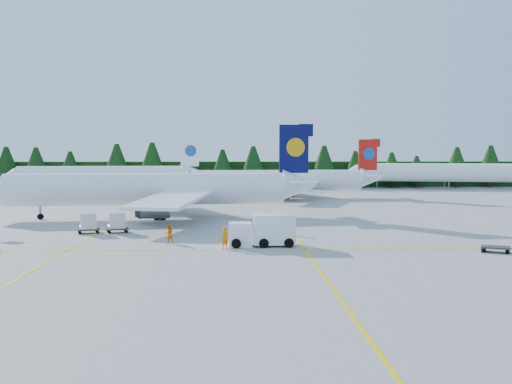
{
  "coord_description": "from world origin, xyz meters",
  "views": [
    {
      "loc": [
        0.09,
        -53.71,
        8.23
      ],
      "look_at": [
        2.61,
        13.85,
        3.5
      ],
      "focal_mm": 40.0,
      "sensor_mm": 36.0,
      "label": 1
    }
  ],
  "objects": [
    {
      "name": "treeline_hedge",
      "position": [
        0.0,
        82.0,
        3.0
      ],
      "size": [
        220.0,
        4.0,
        6.0
      ],
      "primitive_type": "cube",
      "color": "black",
      "rests_on": "ground"
    },
    {
      "name": "airliner_far_left",
      "position": [
        -28.16,
        63.2,
        3.55
      ],
      "size": [
        39.01,
        5.92,
        11.34
      ],
      "rotation": [
        0.0,
        0.0,
        0.06
      ],
      "color": "white",
      "rests_on": "ground"
    },
    {
      "name": "uld_pair",
      "position": [
        -13.42,
        4.62,
        1.14
      ],
      "size": [
        5.44,
        2.65,
        1.7
      ],
      "rotation": [
        0.0,
        0.0,
        0.31
      ],
      "color": "#303426",
      "rests_on": "ground"
    },
    {
      "name": "crew_b",
      "position": [
        -5.89,
        -2.33,
        0.87
      ],
      "size": [
        1.04,
        0.95,
        1.74
      ],
      "primitive_type": "imported",
      "rotation": [
        0.0,
        0.0,
        3.57
      ],
      "color": "orange",
      "rests_on": "ground"
    },
    {
      "name": "taxi_stripe_b",
      "position": [
        6.0,
        20.0,
        0.01
      ],
      "size": [
        0.25,
        120.0,
        0.01
      ],
      "primitive_type": "cube",
      "color": "yellow",
      "rests_on": "ground"
    },
    {
      "name": "crew_c",
      "position": [
        5.21,
        2.75,
        0.85
      ],
      "size": [
        0.68,
        0.82,
        1.69
      ],
      "primitive_type": "imported",
      "rotation": [
        0.0,
        0.0,
        1.24
      ],
      "color": "red",
      "rests_on": "ground"
    },
    {
      "name": "airliner_red",
      "position": [
        6.97,
        48.16,
        3.17
      ],
      "size": [
        36.32,
        29.84,
        10.56
      ],
      "rotation": [
        0.0,
        0.0,
        0.05
      ],
      "color": "white",
      "rests_on": "ground"
    },
    {
      "name": "taxi_stripe_a",
      "position": [
        -14.0,
        20.0,
        0.01
      ],
      "size": [
        0.25,
        120.0,
        0.01
      ],
      "primitive_type": "cube",
      "color": "yellow",
      "rests_on": "ground"
    },
    {
      "name": "crew_a",
      "position": [
        -0.76,
        -5.55,
        0.92
      ],
      "size": [
        0.81,
        0.74,
        1.85
      ],
      "primitive_type": "imported",
      "rotation": [
        0.0,
        0.0,
        0.57
      ],
      "color": "orange",
      "rests_on": "ground"
    },
    {
      "name": "service_truck",
      "position": [
        2.47,
        -4.18,
        1.37
      ],
      "size": [
        5.8,
        2.3,
        2.77
      ],
      "rotation": [
        0.0,
        0.0,
        0.04
      ],
      "color": "white",
      "rests_on": "ground"
    },
    {
      "name": "airliner_far_right",
      "position": [
        44.26,
        72.22,
        3.76
      ],
      "size": [
        40.88,
        11.2,
        11.99
      ],
      "rotation": [
        0.0,
        0.0,
        -0.19
      ],
      "color": "white",
      "rests_on": "ground"
    },
    {
      "name": "airliner_navy",
      "position": [
        -11.45,
        17.88,
        3.54
      ],
      "size": [
        40.47,
        33.15,
        11.78
      ],
      "rotation": [
        0.0,
        0.0,
        0.11
      ],
      "color": "white",
      "rests_on": "ground"
    },
    {
      "name": "ground",
      "position": [
        0.0,
        0.0,
        0.0
      ],
      "size": [
        320.0,
        320.0,
        0.0
      ],
      "primitive_type": "plane",
      "color": "#A1A29C",
      "rests_on": "ground"
    },
    {
      "name": "taxi_stripe_cross",
      "position": [
        0.0,
        -6.0,
        0.01
      ],
      "size": [
        80.0,
        0.25,
        0.01
      ],
      "primitive_type": "cube",
      "color": "yellow",
      "rests_on": "ground"
    }
  ]
}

